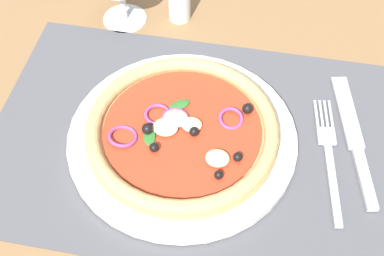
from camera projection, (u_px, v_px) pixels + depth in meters
ground_plane at (196, 146)px, 67.74cm from camera, size 190.00×140.00×2.40cm
placemat at (196, 140)px, 66.63cm from camera, size 50.52×34.23×0.40cm
plate at (182, 138)px, 65.86cm from camera, size 27.73×27.73×1.06cm
pizza at (182, 130)px, 64.59cm from camera, size 23.08×23.08×2.67cm
fork at (328, 152)px, 65.02cm from camera, size 4.12×18.03×0.44cm
knife at (354, 137)px, 66.35cm from camera, size 5.84×19.90×0.62cm
pepper_shaker at (179, 0)px, 78.10cm from camera, size 3.20×3.20×6.70cm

